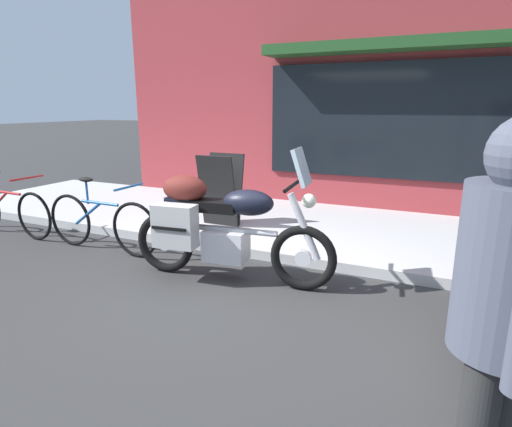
# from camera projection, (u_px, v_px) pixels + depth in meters

# --- Properties ---
(ground_plane) EXTENTS (80.00, 80.00, 0.00)m
(ground_plane) POSITION_uv_depth(u_px,v_px,m) (212.00, 300.00, 4.02)
(ground_plane) COLOR #2F2F2F
(touring_motorcycle) EXTENTS (2.20, 0.81, 1.41)m
(touring_motorcycle) POSITION_uv_depth(u_px,v_px,m) (217.00, 224.00, 4.35)
(touring_motorcycle) COLOR black
(touring_motorcycle) RESTS_ON ground_plane
(parked_bicycle) EXTENTS (1.75, 0.48, 0.93)m
(parked_bicycle) POSITION_uv_depth(u_px,v_px,m) (101.00, 222.00, 5.31)
(parked_bicycle) COLOR black
(parked_bicycle) RESTS_ON ground_plane
(pedestrian_walking) EXTENTS (0.43, 0.56, 1.77)m
(pedestrian_walking) POSITION_uv_depth(u_px,v_px,m) (508.00, 296.00, 1.55)
(pedestrian_walking) COLOR #292929
(pedestrian_walking) RESTS_ON ground_plane
(sandwich_board_sign) EXTENTS (0.55, 0.43, 1.01)m
(sandwich_board_sign) POSITION_uv_depth(u_px,v_px,m) (221.00, 190.00, 6.03)
(sandwich_board_sign) COLOR black
(sandwich_board_sign) RESTS_ON sidewalk_curb
(second_bicycle_by_cafe) EXTENTS (1.74, 0.48, 0.92)m
(second_bicycle_by_cafe) POSITION_uv_depth(u_px,v_px,m) (8.00, 209.00, 5.99)
(second_bicycle_by_cafe) COLOR black
(second_bicycle_by_cafe) RESTS_ON ground_plane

